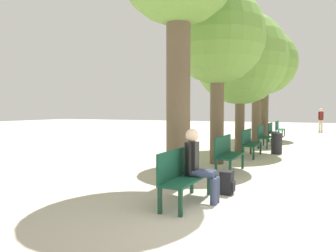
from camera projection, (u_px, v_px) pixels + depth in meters
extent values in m
plane|color=beige|center=(266.00, 224.00, 4.80)|extent=(80.00, 80.00, 0.00)
cube|color=#144733|center=(187.00, 179.00, 5.82)|extent=(0.45, 1.55, 0.04)
cube|color=#144733|center=(176.00, 163.00, 5.89)|extent=(0.04, 1.55, 0.50)
cube|color=#19422D|center=(181.00, 203.00, 5.10)|extent=(0.06, 0.06, 0.43)
cube|color=#19422D|center=(209.00, 184.00, 6.42)|extent=(0.06, 0.06, 0.43)
cube|color=#19422D|center=(160.00, 201.00, 5.25)|extent=(0.06, 0.06, 0.43)
cube|color=#19422D|center=(192.00, 182.00, 6.57)|extent=(0.06, 0.06, 0.43)
cube|color=#144733|center=(230.00, 156.00, 8.70)|extent=(0.45, 1.55, 0.04)
cube|color=#144733|center=(223.00, 145.00, 8.77)|extent=(0.04, 1.55, 0.50)
cube|color=#19422D|center=(230.00, 170.00, 7.98)|extent=(0.06, 0.06, 0.43)
cube|color=#19422D|center=(243.00, 161.00, 9.30)|extent=(0.06, 0.06, 0.43)
cube|color=#19422D|center=(216.00, 168.00, 8.13)|extent=(0.06, 0.06, 0.43)
cube|color=#19422D|center=(230.00, 160.00, 9.45)|extent=(0.06, 0.06, 0.43)
cube|color=#144733|center=(252.00, 144.00, 11.58)|extent=(0.45, 1.55, 0.04)
cube|color=#144733|center=(246.00, 136.00, 11.65)|extent=(0.04, 1.55, 0.50)
cube|color=#19422D|center=(254.00, 154.00, 10.86)|extent=(0.06, 0.06, 0.43)
cube|color=#19422D|center=(261.00, 149.00, 12.18)|extent=(0.06, 0.06, 0.43)
cube|color=#19422D|center=(243.00, 153.00, 11.01)|extent=(0.06, 0.06, 0.43)
cube|color=#19422D|center=(251.00, 148.00, 12.33)|extent=(0.06, 0.06, 0.43)
cube|color=#144733|center=(265.00, 137.00, 14.46)|extent=(0.45, 1.55, 0.04)
cube|color=#144733|center=(261.00, 131.00, 14.53)|extent=(0.04, 1.55, 0.50)
cube|color=#19422D|center=(267.00, 144.00, 13.73)|extent=(0.06, 0.06, 0.43)
cube|color=#19422D|center=(272.00, 141.00, 15.06)|extent=(0.06, 0.06, 0.43)
cube|color=#19422D|center=(258.00, 144.00, 13.88)|extent=(0.06, 0.06, 0.43)
cube|color=#19422D|center=(264.00, 141.00, 15.21)|extent=(0.06, 0.06, 0.43)
cube|color=#144733|center=(274.00, 133.00, 17.34)|extent=(0.45, 1.55, 0.04)
cube|color=#144733|center=(270.00, 128.00, 17.41)|extent=(0.04, 1.55, 0.50)
cube|color=#19422D|center=(276.00, 138.00, 16.61)|extent=(0.06, 0.06, 0.43)
cube|color=#19422D|center=(279.00, 136.00, 17.94)|extent=(0.06, 0.06, 0.43)
cube|color=#19422D|center=(269.00, 138.00, 16.76)|extent=(0.06, 0.06, 0.43)
cube|color=#19422D|center=(272.00, 136.00, 18.08)|extent=(0.06, 0.06, 0.43)
cube|color=#144733|center=(280.00, 129.00, 20.22)|extent=(0.45, 1.55, 0.04)
cube|color=#144733|center=(277.00, 125.00, 20.29)|extent=(0.04, 1.55, 0.50)
cube|color=#19422D|center=(282.00, 134.00, 19.49)|extent=(0.06, 0.06, 0.43)
cube|color=#19422D|center=(284.00, 132.00, 20.81)|extent=(0.06, 0.06, 0.43)
cube|color=#19422D|center=(276.00, 134.00, 19.64)|extent=(0.06, 0.06, 0.43)
cube|color=#19422D|center=(279.00, 132.00, 20.96)|extent=(0.06, 0.06, 0.43)
cylinder|color=brown|center=(178.00, 91.00, 7.27)|extent=(0.54, 0.54, 4.17)
cylinder|color=brown|center=(217.00, 113.00, 10.09)|extent=(0.43, 0.43, 3.11)
sphere|color=olive|center=(218.00, 36.00, 9.97)|extent=(2.90, 2.90, 2.90)
cylinder|color=brown|center=(240.00, 118.00, 13.05)|extent=(0.38, 0.38, 2.70)
sphere|color=olive|center=(240.00, 58.00, 12.93)|extent=(3.66, 3.66, 3.66)
cylinder|color=brown|center=(256.00, 111.00, 16.47)|extent=(0.44, 0.44, 3.18)
sphere|color=olive|center=(257.00, 63.00, 16.35)|extent=(2.99, 2.99, 2.99)
cylinder|color=brown|center=(264.00, 109.00, 18.87)|extent=(0.48, 0.48, 3.38)
sphere|color=olive|center=(265.00, 62.00, 18.73)|extent=(3.65, 3.65, 3.65)
cylinder|color=#384260|center=(202.00, 174.00, 5.82)|extent=(0.44, 0.13, 0.13)
cylinder|color=#384260|center=(214.00, 192.00, 5.75)|extent=(0.13, 0.13, 0.47)
cylinder|color=#384260|center=(205.00, 172.00, 5.97)|extent=(0.44, 0.13, 0.13)
cylinder|color=#384260|center=(216.00, 190.00, 5.89)|extent=(0.13, 0.13, 0.47)
cube|color=black|center=(192.00, 159.00, 5.97)|extent=(0.20, 0.24, 0.62)
cylinder|color=black|center=(189.00, 158.00, 5.85)|extent=(0.09, 0.09, 0.56)
cylinder|color=black|center=(194.00, 156.00, 6.09)|extent=(0.09, 0.09, 0.56)
sphere|color=beige|center=(192.00, 135.00, 5.95)|extent=(0.24, 0.24, 0.24)
cube|color=black|center=(227.00, 182.00, 6.49)|extent=(0.23, 0.29, 0.46)
cube|color=black|center=(233.00, 187.00, 6.44)|extent=(0.04, 0.20, 0.20)
cylinder|color=beige|center=(319.00, 126.00, 24.11)|extent=(0.13, 0.13, 0.88)
cylinder|color=beige|center=(322.00, 126.00, 24.04)|extent=(0.13, 0.13, 0.88)
cube|color=maroon|center=(321.00, 116.00, 24.04)|extent=(0.24, 0.27, 0.63)
cylinder|color=maroon|center=(319.00, 116.00, 24.09)|extent=(0.09, 0.09, 0.60)
cylinder|color=maroon|center=(323.00, 116.00, 23.98)|extent=(0.09, 0.09, 0.60)
sphere|color=beige|center=(321.00, 110.00, 24.01)|extent=(0.24, 0.24, 0.24)
cylinder|color=#232328|center=(277.00, 143.00, 12.37)|extent=(0.40, 0.40, 0.79)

